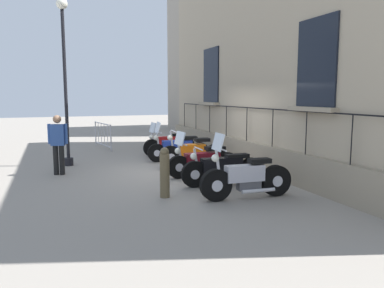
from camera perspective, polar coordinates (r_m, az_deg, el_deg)
name	(u,v)px	position (r m, az deg, el deg)	size (l,w,h in m)	color
ground_plane	(190,172)	(10.68, -0.30, -4.27)	(60.00, 60.00, 0.00)	gray
building_facade	(261,28)	(11.59, 10.49, 17.12)	(0.82, 13.22, 8.54)	tan
motorcycle_red	(169,144)	(13.52, -3.57, 0.01)	(1.99, 0.54, 1.22)	black
motorcycle_blue	(178,148)	(12.33, -2.17, -0.64)	(2.07, 0.74, 1.31)	black
motorcycle_orange	(193,153)	(11.25, 0.17, -1.43)	(2.11, 0.74, 1.13)	black
motorcycle_maroon	(203,161)	(10.02, 1.71, -2.61)	(2.08, 0.68, 1.24)	black
motorcycle_black	(223,168)	(9.08, 4.80, -3.75)	(2.13, 0.57, 0.95)	black
motorcycle_silver	(246,178)	(7.97, 8.22, -5.24)	(2.07, 0.57, 1.41)	black
lamppost	(65,72)	(12.09, -18.89, 10.43)	(0.34, 0.34, 5.03)	black
crowd_barrier	(103,135)	(15.72, -13.49, 1.40)	(0.40, 2.11, 1.05)	#B7B7BF
bollard	(165,172)	(7.98, -4.20, -4.34)	(0.21, 0.21, 1.08)	brown
pedestrian_standing	(58,141)	(10.80, -19.81, 0.38)	(0.51, 0.31, 1.64)	black
distant_building	(227,57)	(23.94, 5.39, 13.12)	(5.86, 6.21, 9.08)	#9E9384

